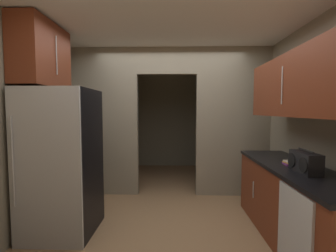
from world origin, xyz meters
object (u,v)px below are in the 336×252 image
object	(u,v)px
boombox	(305,162)
book_stack	(290,163)
dishwasher	(294,236)
refrigerator	(62,162)

from	to	relation	value
boombox	book_stack	distance (m)	0.33
book_stack	dishwasher	bearing A→B (deg)	-112.28
boombox	dishwasher	bearing A→B (deg)	-126.81
refrigerator	dishwasher	xyz separation A→B (m)	(2.41, -0.79, -0.47)
refrigerator	book_stack	bearing A→B (deg)	-2.34
refrigerator	book_stack	size ratio (longest dim) A/B	10.40
dishwasher	book_stack	size ratio (longest dim) A/B	4.86
refrigerator	boombox	distance (m)	2.72
dishwasher	book_stack	world-z (taller)	book_stack
refrigerator	book_stack	xyz separation A→B (m)	(2.69, -0.11, 0.02)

